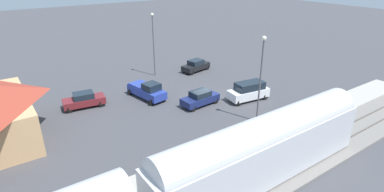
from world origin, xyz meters
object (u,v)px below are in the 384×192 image
(light_pole_near_platform, at_px, (261,71))
(light_pole_lot_center, at_px, (153,38))
(sedan_maroon, at_px, (84,100))
(suv_white, at_px, (249,91))
(sedan_navy, at_px, (200,98))
(pickup_blue, at_px, (147,90))
(sedan_black, at_px, (196,66))
(pedestrian_on_platform, at_px, (233,138))

(light_pole_near_platform, relative_size, light_pole_lot_center, 1.00)
(sedan_maroon, height_order, suv_white, suv_white)
(sedan_maroon, xyz_separation_m, sedan_navy, (-7.05, -11.00, 0.00))
(pickup_blue, distance_m, light_pole_near_platform, 14.11)
(suv_white, relative_size, light_pole_lot_center, 0.58)
(sedan_black, relative_size, sedan_maroon, 1.02)
(suv_white, height_order, light_pole_near_platform, light_pole_near_platform)
(pedestrian_on_platform, height_order, light_pole_lot_center, light_pole_lot_center)
(pickup_blue, relative_size, sedan_black, 1.18)
(pickup_blue, height_order, sedan_black, pickup_blue)
(pedestrian_on_platform, height_order, suv_white, suv_white)
(pedestrian_on_platform, relative_size, light_pole_lot_center, 0.19)
(pickup_blue, xyz_separation_m, sedan_black, (4.91, -10.69, -0.15))
(pickup_blue, bearing_deg, suv_white, -127.33)
(pickup_blue, height_order, sedan_navy, pickup_blue)
(pedestrian_on_platform, distance_m, light_pole_lot_center, 21.94)
(sedan_maroon, relative_size, sedan_navy, 1.02)
(suv_white, xyz_separation_m, light_pole_lot_center, (14.05, 4.88, 4.33))
(pickup_blue, relative_size, sedan_navy, 1.22)
(pedestrian_on_platform, relative_size, sedan_black, 0.36)
(pedestrian_on_platform, bearing_deg, light_pole_lot_center, -10.61)
(suv_white, height_order, light_pole_lot_center, light_pole_lot_center)
(pickup_blue, bearing_deg, pedestrian_on_platform, -177.00)
(pedestrian_on_platform, distance_m, light_pole_near_platform, 7.60)
(sedan_black, distance_m, light_pole_near_platform, 17.75)
(sedan_maroon, distance_m, light_pole_near_platform, 19.63)
(pedestrian_on_platform, bearing_deg, pickup_blue, 3.00)
(sedan_maroon, distance_m, sedan_navy, 13.06)
(sedan_black, xyz_separation_m, sedan_navy, (-10.15, 6.66, 0.00))
(pedestrian_on_platform, bearing_deg, suv_white, -51.20)
(suv_white, bearing_deg, sedan_black, -5.07)
(pedestrian_on_platform, xyz_separation_m, light_pole_near_platform, (2.72, -5.73, 4.18))
(light_pole_lot_center, bearing_deg, suv_white, -160.84)
(pickup_blue, distance_m, sedan_black, 11.76)
(pedestrian_on_platform, distance_m, sedan_maroon, 18.00)
(pedestrian_on_platform, bearing_deg, sedan_maroon, 25.42)
(sedan_navy, bearing_deg, sedan_black, -33.27)
(sedan_black, height_order, light_pole_lot_center, light_pole_lot_center)
(pickup_blue, relative_size, suv_white, 1.11)
(sedan_navy, bearing_deg, pickup_blue, 37.58)
(pickup_blue, distance_m, sedan_maroon, 7.20)
(sedan_black, height_order, light_pole_near_platform, light_pole_near_platform)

